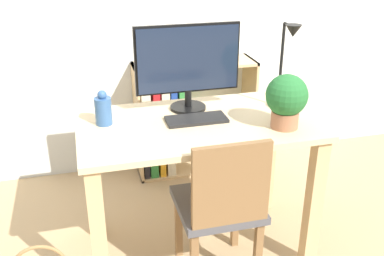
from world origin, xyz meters
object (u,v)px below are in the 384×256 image
at_px(vase, 103,110).
at_px(chair, 221,204).
at_px(keyboard, 196,119).
at_px(bookshelf, 173,120).
at_px(potted_plant, 286,99).
at_px(monitor, 188,62).
at_px(desk_lamp, 287,58).

distance_m(vase, chair, 0.73).
xyz_separation_m(keyboard, chair, (0.05, -0.27, -0.34)).
bearing_deg(vase, bookshelf, 57.30).
distance_m(keyboard, potted_plant, 0.45).
relative_size(monitor, keyboard, 1.80).
bearing_deg(vase, monitor, 11.71).
bearing_deg(monitor, desk_lamp, -16.18).
xyz_separation_m(monitor, keyboard, (-0.01, -0.17, -0.25)).
distance_m(vase, desk_lamp, 0.95).
bearing_deg(desk_lamp, monitor, 163.82).
xyz_separation_m(monitor, potted_plant, (0.39, -0.35, -0.11)).
bearing_deg(potted_plant, vase, 162.87).
height_order(keyboard, vase, vase).
height_order(desk_lamp, chair, desk_lamp).
distance_m(potted_plant, bookshelf, 1.23).
distance_m(desk_lamp, chair, 0.80).
height_order(vase, potted_plant, potted_plant).
relative_size(desk_lamp, chair, 0.55).
relative_size(vase, potted_plant, 0.66).
bearing_deg(desk_lamp, vase, 177.22).
bearing_deg(potted_plant, bookshelf, 106.77).
xyz_separation_m(desk_lamp, bookshelf, (-0.41, 0.85, -0.65)).
bearing_deg(monitor, bookshelf, 84.67).
relative_size(keyboard, potted_plant, 1.15).
distance_m(monitor, vase, 0.49).
bearing_deg(bookshelf, desk_lamp, -64.23).
distance_m(vase, potted_plant, 0.88).
bearing_deg(keyboard, bookshelf, 85.34).
xyz_separation_m(desk_lamp, chair, (-0.43, -0.30, -0.61)).
distance_m(monitor, bookshelf, 0.95).
height_order(monitor, bookshelf, monitor).
bearing_deg(chair, monitor, 101.11).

